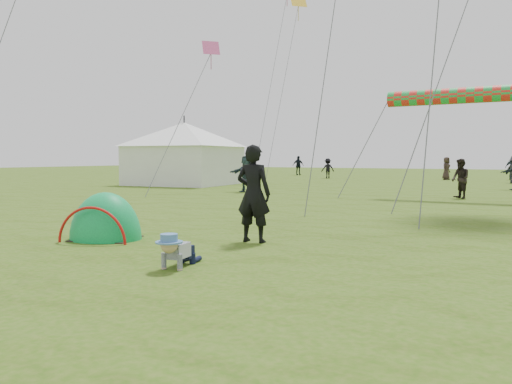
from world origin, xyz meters
The scene contains 17 objects.
ground centered at (0.00, 0.00, 0.00)m, with size 140.00×140.00×0.00m, color #2B5A0C.
crawling_toddler centered at (-0.28, 0.63, 0.28)m, with size 0.51×0.73×0.56m, color black, non-canonical shape.
popup_tent centered at (-3.20, 2.06, 0.00)m, with size 1.49×1.23×1.93m, color #147A43.
standing_adult centered at (-0.38, 3.21, 0.96)m, with size 0.70×0.46×1.92m, color black.
event_marquee centered at (-14.30, 19.44, 2.04)m, with size 5.93×5.93×4.07m, color white, non-canonical shape.
crowd_person_1 centered at (-20.17, 33.25, 0.89)m, with size 0.86×0.67×1.77m, color #45322E.
crowd_person_2 centered at (-14.68, 37.39, 0.90)m, with size 1.05×0.44×1.79m, color black.
crowd_person_3 centered at (-9.76, 32.12, 0.79)m, with size 1.02×0.59×1.58m, color black.
crowd_person_4 centered at (-1.13, 33.93, 0.84)m, with size 0.82×0.54×1.69m, color #322420.
crowd_person_5 centered at (-7.57, 15.37, 0.89)m, with size 1.64×0.52×1.77m, color #23333C.
crowd_person_7 centered at (1.89, 16.34, 0.81)m, with size 0.79×0.61×1.62m, color black.
crowd_person_10 centered at (-14.25, 27.20, 0.90)m, with size 0.88×0.57×1.80m, color black.
crowd_person_14 centered at (-21.28, 24.43, 0.89)m, with size 1.05×0.44×1.78m, color black.
crowd_person_15 centered at (-13.51, 25.95, 0.85)m, with size 1.10×0.63×1.70m, color black.
rainbow_tube_kite centered at (2.37, 16.08, 4.11)m, with size 0.64×0.64×6.73m, color red.
diamond_kite_1 centered at (-10.40, 27.67, 12.71)m, with size 1.13×1.13×0.00m, color yellow.
diamond_kite_11 centered at (-9.77, 15.69, 7.11)m, with size 0.85×0.85×0.00m, color #C74178.
Camera 1 is at (4.38, -5.30, 1.67)m, focal length 35.00 mm.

